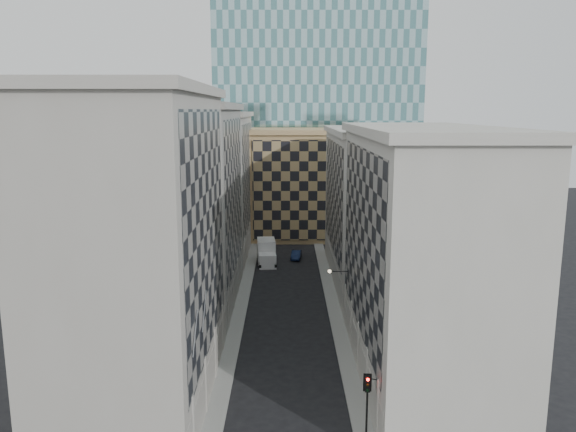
{
  "coord_description": "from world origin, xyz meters",
  "views": [
    {
      "loc": [
        -0.1,
        -29.65,
        21.92
      ],
      "look_at": [
        0.04,
        15.74,
        13.36
      ],
      "focal_mm": 35.0,
      "sensor_mm": 36.0,
      "label": 1
    }
  ],
  "objects": [
    {
      "name": "sidewalk_east",
      "position": [
        5.25,
        30.0,
        0.07
      ],
      "size": [
        1.5,
        100.0,
        0.15
      ],
      "primitive_type": "cube",
      "color": "gray",
      "rests_on": "ground"
    },
    {
      "name": "bldg_left_a",
      "position": [
        -10.88,
        11.0,
        11.82
      ],
      "size": [
        10.8,
        22.8,
        23.7
      ],
      "color": "#A19B91",
      "rests_on": "ground"
    },
    {
      "name": "bldg_right_b",
      "position": [
        10.89,
        42.0,
        9.85
      ],
      "size": [
        10.8,
        28.8,
        19.7
      ],
      "color": "#B4B0A5",
      "rests_on": "ground"
    },
    {
      "name": "church_tower",
      "position": [
        0.0,
        82.0,
        26.95
      ],
      "size": [
        7.2,
        7.2,
        51.5
      ],
      "color": "#2D2823",
      "rests_on": "ground"
    },
    {
      "name": "sidewalk_west",
      "position": [
        -5.25,
        30.0,
        0.07
      ],
      "size": [
        1.5,
        100.0,
        0.15
      ],
      "primitive_type": "cube",
      "color": "gray",
      "rests_on": "ground"
    },
    {
      "name": "tan_block",
      "position": [
        2.0,
        67.9,
        9.44
      ],
      "size": [
        16.8,
        14.8,
        18.8
      ],
      "color": "tan",
      "rests_on": "ground"
    },
    {
      "name": "bldg_left_c",
      "position": [
        -10.88,
        55.0,
        10.83
      ],
      "size": [
        10.8,
        22.8,
        21.7
      ],
      "color": "#A19B91",
      "rests_on": "ground"
    },
    {
      "name": "bracket_lamp",
      "position": [
        4.38,
        24.0,
        6.2
      ],
      "size": [
        1.98,
        0.36,
        0.36
      ],
      "color": "black",
      "rests_on": "ground"
    },
    {
      "name": "dark_car",
      "position": [
        1.39,
        51.74,
        0.64
      ],
      "size": [
        1.78,
        4.01,
        1.28
      ],
      "primitive_type": "imported",
      "rotation": [
        0.0,
        0.0,
        -0.11
      ],
      "color": "#101C3C",
      "rests_on": "ground"
    },
    {
      "name": "shop_sign",
      "position": [
        5.42,
        5.33,
        3.84
      ],
      "size": [
        0.71,
        0.62,
        0.72
      ],
      "rotation": [
        0.0,
        0.0,
        -0.36
      ],
      "color": "black",
      "rests_on": "ground"
    },
    {
      "name": "bldg_right_a",
      "position": [
        10.88,
        15.0,
        10.32
      ],
      "size": [
        10.8,
        26.8,
        20.7
      ],
      "color": "#B4B0A5",
      "rests_on": "ground"
    },
    {
      "name": "traffic_light",
      "position": [
        5.32,
        5.0,
        3.36
      ],
      "size": [
        0.56,
        0.49,
        4.48
      ],
      "rotation": [
        0.0,
        0.0,
        -0.07
      ],
      "color": "black",
      "rests_on": "sidewalk_east"
    },
    {
      "name": "box_truck",
      "position": [
        -2.96,
        49.33,
        1.48
      ],
      "size": [
        3.04,
        6.38,
        3.39
      ],
      "rotation": [
        0.0,
        0.0,
        0.09
      ],
      "color": "white",
      "rests_on": "ground"
    },
    {
      "name": "bldg_left_b",
      "position": [
        -10.88,
        33.0,
        11.32
      ],
      "size": [
        10.8,
        22.8,
        22.7
      ],
      "color": "gray",
      "rests_on": "ground"
    },
    {
      "name": "flagpoles_left",
      "position": [
        -5.9,
        6.0,
        8.0
      ],
      "size": [
        0.1,
        6.33,
        2.33
      ],
      "color": "gray",
      "rests_on": "ground"
    }
  ]
}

